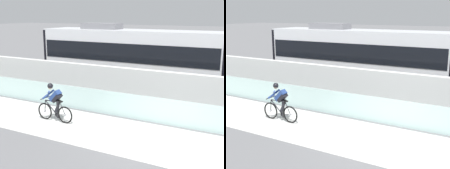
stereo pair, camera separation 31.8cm
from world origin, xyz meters
TOP-DOWN VIEW (x-y plane):
  - ground_plane at (0.00, 0.00)m, footprint 200.00×200.00m
  - bike_path_deck at (0.00, 0.00)m, footprint 32.00×3.20m
  - glass_parapet at (0.00, 1.85)m, footprint 32.00×0.05m
  - concrete_barrier_wall at (0.00, 3.65)m, footprint 32.00×0.36m
  - tram_rail_near at (0.00, 6.13)m, footprint 32.00×0.08m
  - tram_rail_far at (0.00, 7.57)m, footprint 32.00×0.08m
  - tram at (-4.22, 6.85)m, footprint 11.06×2.54m
  - cyclist_on_bike at (-4.45, 0.00)m, footprint 1.77×0.58m

SIDE VIEW (x-z plane):
  - ground_plane at x=0.00m, z-range 0.00..0.00m
  - tram_rail_near at x=0.00m, z-range 0.00..0.01m
  - tram_rail_far at x=0.00m, z-range 0.00..0.01m
  - bike_path_deck at x=0.00m, z-range 0.00..0.01m
  - glass_parapet at x=0.00m, z-range 0.00..1.07m
  - cyclist_on_bike at x=-4.45m, z-range -0.02..1.59m
  - concrete_barrier_wall at x=0.00m, z-range 0.00..1.81m
  - tram at x=-4.22m, z-range -0.01..3.80m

